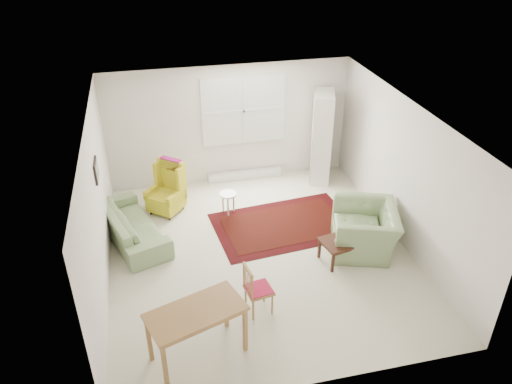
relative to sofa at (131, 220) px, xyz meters
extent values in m
cube|color=beige|center=(2.10, -0.95, -0.39)|extent=(5.00, 5.50, 0.01)
cube|color=white|center=(2.10, -0.95, 2.11)|extent=(5.00, 5.50, 0.01)
cube|color=silver|center=(2.10, 1.80, 0.86)|extent=(5.00, 0.04, 2.50)
cube|color=silver|center=(2.10, -3.70, 0.86)|extent=(5.00, 0.04, 2.50)
cube|color=silver|center=(-0.40, -0.95, 0.86)|extent=(0.04, 5.50, 2.50)
cube|color=silver|center=(4.60, -0.95, 0.86)|extent=(0.04, 5.50, 2.50)
cube|color=white|center=(2.40, 1.78, 1.16)|extent=(1.72, 0.06, 1.42)
cube|color=white|center=(2.40, 1.78, 1.16)|extent=(1.60, 0.02, 1.30)
cube|color=silver|center=(2.40, 1.72, -0.30)|extent=(1.60, 0.12, 0.18)
cube|color=black|center=(-0.38, -0.45, 1.26)|extent=(0.03, 0.42, 0.32)
cube|color=#9E8E49|center=(-0.36, -0.45, 1.26)|extent=(0.01, 0.34, 0.24)
imported|color=#789060|center=(0.00, 0.00, 0.00)|extent=(1.35, 2.10, 0.79)
imported|color=#789060|center=(3.88, -1.18, 0.07)|extent=(1.36, 1.46, 0.93)
camera|label=1|loc=(0.49, -7.61, 4.85)|focal=35.00mm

